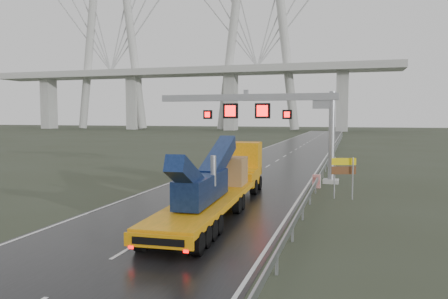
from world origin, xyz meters
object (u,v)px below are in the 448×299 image
(heavy_haul_truck, at_px, (224,179))
(sign_gantry, at_px, (271,112))
(striped_barrier, at_px, (317,181))
(exit_sign_pair, at_px, (344,170))

(heavy_haul_truck, bearing_deg, sign_gantry, 82.84)
(heavy_haul_truck, bearing_deg, striped_barrier, 57.15)
(sign_gantry, height_order, exit_sign_pair, sign_gantry)
(exit_sign_pair, xyz_separation_m, striped_barrier, (-1.96, 3.95, -1.38))
(sign_gantry, xyz_separation_m, striped_barrier, (3.90, -2.64, -5.12))
(heavy_haul_truck, bearing_deg, exit_sign_pair, 29.35)
(heavy_haul_truck, relative_size, exit_sign_pair, 6.56)
(heavy_haul_truck, xyz_separation_m, striped_barrier, (4.70, 8.15, -1.10))
(heavy_haul_truck, xyz_separation_m, exit_sign_pair, (6.66, 4.20, 0.28))
(sign_gantry, distance_m, exit_sign_pair, 9.58)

